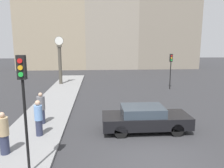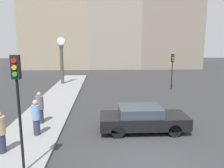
{
  "view_description": "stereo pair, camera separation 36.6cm",
  "coord_description": "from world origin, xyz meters",
  "px_view_note": "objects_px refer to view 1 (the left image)",
  "views": [
    {
      "loc": [
        -2.28,
        -7.88,
        4.48
      ],
      "look_at": [
        -1.13,
        8.22,
        1.46
      ],
      "focal_mm": 35.0,
      "sensor_mm": 36.0,
      "label": 1
    },
    {
      "loc": [
        -1.91,
        -7.91,
        4.48
      ],
      "look_at": [
        -1.13,
        8.22,
        1.46
      ],
      "focal_mm": 35.0,
      "sensor_mm": 36.0,
      "label": 2
    }
  ],
  "objects_px": {
    "sedan_car": "(145,118)",
    "pedestrian_grey_jacket": "(41,108)",
    "pedestrian_tan_coat": "(4,134)",
    "pedestrian_blue_stripe": "(39,118)",
    "traffic_light_near": "(23,91)",
    "street_clock": "(60,61)",
    "traffic_light_far": "(171,64)"
  },
  "relations": [
    {
      "from": "sedan_car",
      "to": "street_clock",
      "type": "bearing_deg",
      "value": 115.75
    },
    {
      "from": "traffic_light_near",
      "to": "pedestrian_blue_stripe",
      "type": "relative_size",
      "value": 2.3
    },
    {
      "from": "sedan_car",
      "to": "pedestrian_grey_jacket",
      "type": "distance_m",
      "value": 5.62
    },
    {
      "from": "sedan_car",
      "to": "traffic_light_near",
      "type": "height_order",
      "value": "traffic_light_near"
    },
    {
      "from": "pedestrian_grey_jacket",
      "to": "sedan_car",
      "type": "bearing_deg",
      "value": -11.46
    },
    {
      "from": "sedan_car",
      "to": "pedestrian_blue_stripe",
      "type": "bearing_deg",
      "value": -174.53
    },
    {
      "from": "traffic_light_near",
      "to": "pedestrian_grey_jacket",
      "type": "distance_m",
      "value": 5.17
    },
    {
      "from": "traffic_light_near",
      "to": "pedestrian_blue_stripe",
      "type": "distance_m",
      "value": 3.71
    },
    {
      "from": "sedan_car",
      "to": "pedestrian_blue_stripe",
      "type": "height_order",
      "value": "pedestrian_blue_stripe"
    },
    {
      "from": "traffic_light_far",
      "to": "traffic_light_near",
      "type": "bearing_deg",
      "value": -124.72
    },
    {
      "from": "street_clock",
      "to": "pedestrian_blue_stripe",
      "type": "distance_m",
      "value": 13.84
    },
    {
      "from": "pedestrian_blue_stripe",
      "to": "pedestrian_grey_jacket",
      "type": "bearing_deg",
      "value": 99.52
    },
    {
      "from": "street_clock",
      "to": "pedestrian_tan_coat",
      "type": "relative_size",
      "value": 2.94
    },
    {
      "from": "traffic_light_far",
      "to": "street_clock",
      "type": "bearing_deg",
      "value": 165.0
    },
    {
      "from": "street_clock",
      "to": "traffic_light_near",
      "type": "bearing_deg",
      "value": -84.65
    },
    {
      "from": "traffic_light_near",
      "to": "street_clock",
      "type": "distance_m",
      "value": 16.88
    },
    {
      "from": "traffic_light_far",
      "to": "street_clock",
      "type": "xyz_separation_m",
      "value": [
        -11.15,
        2.99,
        0.09
      ]
    },
    {
      "from": "pedestrian_blue_stripe",
      "to": "traffic_light_near",
      "type": "bearing_deg",
      "value": -82.05
    },
    {
      "from": "sedan_car",
      "to": "traffic_light_near",
      "type": "bearing_deg",
      "value": -143.09
    },
    {
      "from": "sedan_car",
      "to": "pedestrian_tan_coat",
      "type": "relative_size",
      "value": 2.58
    },
    {
      "from": "sedan_car",
      "to": "pedestrian_tan_coat",
      "type": "xyz_separation_m",
      "value": [
        -6.15,
        -2.2,
        0.3
      ]
    },
    {
      "from": "street_clock",
      "to": "pedestrian_grey_jacket",
      "type": "xyz_separation_m",
      "value": [
        0.87,
        -12.09,
        -1.6
      ]
    },
    {
      "from": "traffic_light_near",
      "to": "street_clock",
      "type": "bearing_deg",
      "value": 95.35
    },
    {
      "from": "traffic_light_far",
      "to": "street_clock",
      "type": "height_order",
      "value": "street_clock"
    },
    {
      "from": "traffic_light_far",
      "to": "street_clock",
      "type": "distance_m",
      "value": 11.54
    },
    {
      "from": "sedan_car",
      "to": "street_clock",
      "type": "height_order",
      "value": "street_clock"
    },
    {
      "from": "traffic_light_near",
      "to": "pedestrian_tan_coat",
      "type": "xyz_separation_m",
      "value": [
        -1.35,
        1.4,
        -2.0
      ]
    },
    {
      "from": "pedestrian_tan_coat",
      "to": "pedestrian_grey_jacket",
      "type": "relative_size",
      "value": 0.99
    },
    {
      "from": "street_clock",
      "to": "pedestrian_tan_coat",
      "type": "height_order",
      "value": "street_clock"
    },
    {
      "from": "pedestrian_blue_stripe",
      "to": "pedestrian_grey_jacket",
      "type": "height_order",
      "value": "pedestrian_grey_jacket"
    },
    {
      "from": "traffic_light_near",
      "to": "pedestrian_blue_stripe",
      "type": "height_order",
      "value": "traffic_light_near"
    },
    {
      "from": "traffic_light_near",
      "to": "pedestrian_blue_stripe",
      "type": "bearing_deg",
      "value": 97.95
    }
  ]
}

